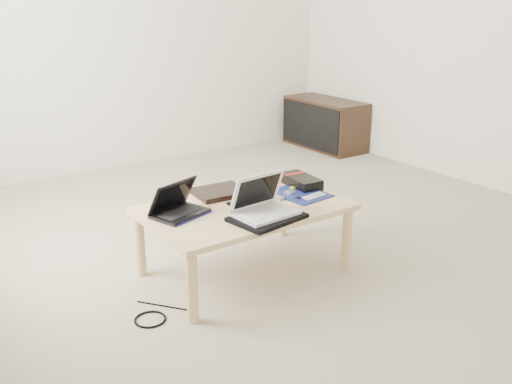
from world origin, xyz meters
TOP-DOWN VIEW (x-y plane):
  - ground at (0.00, 0.00)m, footprint 4.00×4.00m
  - coffee_table at (-0.50, -0.45)m, footprint 1.10×0.70m
  - media_cabinet at (1.77, 1.45)m, footprint 0.41×0.90m
  - book at (-0.50, -0.21)m, footprint 0.31×0.26m
  - netbook at (-0.86, -0.36)m, footprint 0.33×0.28m
  - tablet at (-0.45, -0.46)m, footprint 0.22×0.17m
  - remote at (-0.30, -0.40)m, footprint 0.10×0.22m
  - neoprene_sleeve at (-0.51, -0.68)m, footprint 0.39×0.31m
  - white_laptop at (-0.51, -0.65)m, footprint 0.33×0.25m
  - motherboard at (-0.12, -0.47)m, footprint 0.29×0.35m
  - gpu_box at (-0.02, -0.35)m, footprint 0.16×0.29m
  - cable_coil at (-0.56, -0.50)m, footprint 0.12×0.12m
  - floor_cable_coil at (-1.17, -0.62)m, footprint 0.19×0.19m
  - floor_cable_trail at (-1.05, -0.55)m, footprint 0.20×0.26m

SIDE VIEW (x-z plane):
  - ground at x=0.00m, z-range 0.00..0.00m
  - floor_cable_trail at x=-1.05m, z-range 0.00..0.01m
  - floor_cable_coil at x=-1.17m, z-range 0.00..0.01m
  - media_cabinet at x=1.77m, z-range 0.00..0.50m
  - coffee_table at x=-0.50m, z-range 0.15..0.55m
  - motherboard at x=-0.12m, z-range 0.40..0.41m
  - tablet at x=-0.45m, z-range 0.40..0.41m
  - cable_coil at x=-0.56m, z-range 0.40..0.41m
  - remote at x=-0.30m, z-range 0.40..0.42m
  - neoprene_sleeve at x=-0.51m, z-range 0.40..0.42m
  - book at x=-0.50m, z-range 0.40..0.43m
  - gpu_box at x=-0.02m, z-range 0.40..0.46m
  - netbook at x=-0.86m, z-range 0.35..0.53m
  - white_laptop at x=-0.51m, z-range 0.36..0.57m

